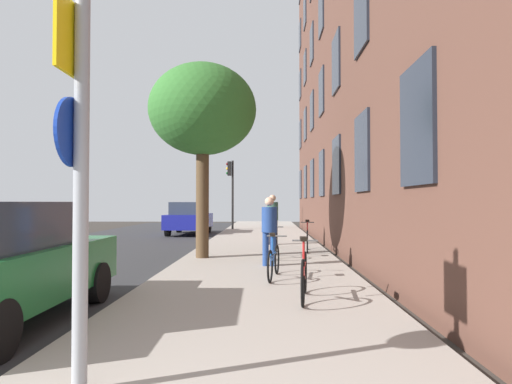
# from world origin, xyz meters

# --- Properties ---
(ground_plane) EXTENTS (41.80, 41.80, 0.00)m
(ground_plane) POSITION_xyz_m (-2.40, 15.00, 0.00)
(ground_plane) COLOR #332D28
(road_asphalt) EXTENTS (7.00, 38.00, 0.01)m
(road_asphalt) POSITION_xyz_m (-4.50, 15.00, 0.01)
(road_asphalt) COLOR #2D2D30
(road_asphalt) RESTS_ON ground
(sidewalk) EXTENTS (4.20, 38.00, 0.12)m
(sidewalk) POSITION_xyz_m (1.10, 15.00, 0.06)
(sidewalk) COLOR #9E9389
(sidewalk) RESTS_ON ground
(sign_post) EXTENTS (0.16, 0.60, 3.22)m
(sign_post) POSITION_xyz_m (-0.21, 2.82, 1.99)
(sign_post) COLOR gray
(sign_post) RESTS_ON sidewalk
(traffic_light) EXTENTS (0.43, 0.24, 3.85)m
(traffic_light) POSITION_xyz_m (-0.72, 24.03, 2.75)
(traffic_light) COLOR black
(traffic_light) RESTS_ON sidewalk
(tree_near) EXTENTS (2.94, 2.94, 5.29)m
(tree_near) POSITION_xyz_m (-0.45, 11.28, 4.12)
(tree_near) COLOR #4C3823
(tree_near) RESTS_ON sidewalk
(bicycle_0) EXTENTS (0.42, 1.66, 0.98)m
(bicycle_0) POSITION_xyz_m (1.88, 6.16, 0.50)
(bicycle_0) COLOR black
(bicycle_0) RESTS_ON sidewalk
(bicycle_1) EXTENTS (0.43, 1.64, 0.90)m
(bicycle_1) POSITION_xyz_m (1.44, 8.05, 0.47)
(bicycle_1) COLOR black
(bicycle_1) RESTS_ON sidewalk
(bicycle_2) EXTENTS (0.42, 1.69, 0.91)m
(bicycle_2) POSITION_xyz_m (1.54, 11.35, 0.47)
(bicycle_2) COLOR black
(bicycle_2) RESTS_ON sidewalk
(bicycle_3) EXTENTS (0.42, 1.73, 0.97)m
(bicycle_3) POSITION_xyz_m (2.55, 12.83, 0.50)
(bicycle_3) COLOR black
(bicycle_3) RESTS_ON sidewalk
(pedestrian_0) EXTENTS (0.50, 0.50, 1.63)m
(pedestrian_0) POSITION_xyz_m (1.36, 9.78, 1.05)
(pedestrian_0) COLOR navy
(pedestrian_0) RESTS_ON sidewalk
(pedestrian_1) EXTENTS (0.47, 0.47, 1.77)m
(pedestrian_1) POSITION_xyz_m (1.51, 15.00, 1.13)
(pedestrian_1) COLOR #26262D
(pedestrian_1) RESTS_ON sidewalk
(car_1) EXTENTS (1.87, 4.20, 1.62)m
(car_1) POSITION_xyz_m (-2.59, 21.33, 0.84)
(car_1) COLOR navy
(car_1) RESTS_ON road_asphalt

